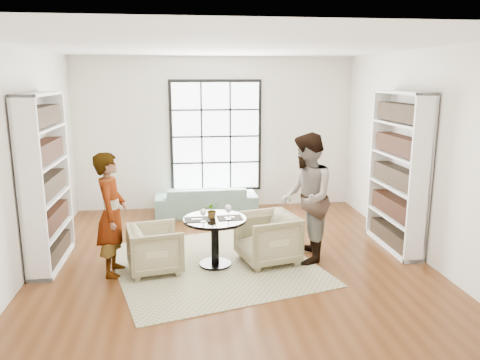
{
  "coord_description": "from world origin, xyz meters",
  "views": [
    {
      "loc": [
        -0.69,
        -6.28,
        2.6
      ],
      "look_at": [
        0.16,
        0.4,
        1.12
      ],
      "focal_mm": 35.0,
      "sensor_mm": 36.0,
      "label": 1
    }
  ],
  "objects": [
    {
      "name": "ground",
      "position": [
        0.0,
        0.0,
        0.0
      ],
      "size": [
        6.0,
        6.0,
        0.0
      ],
      "primitive_type": "plane",
      "color": "#562F14"
    },
    {
      "name": "room_shell",
      "position": [
        0.0,
        0.54,
        1.26
      ],
      "size": [
        6.0,
        6.01,
        6.0
      ],
      "color": "silver",
      "rests_on": "ground"
    },
    {
      "name": "rug",
      "position": [
        -0.27,
        -0.07,
        0.01
      ],
      "size": [
        3.26,
        3.26,
        0.01
      ],
      "primitive_type": "cube",
      "rotation": [
        0.0,
        0.0,
        0.26
      ],
      "color": "tan",
      "rests_on": "ground"
    },
    {
      "name": "pedestal_table",
      "position": [
        -0.26,
        -0.11,
        0.51
      ],
      "size": [
        0.87,
        0.87,
        0.7
      ],
      "rotation": [
        0.0,
        0.0,
        0.05
      ],
      "color": "black",
      "rests_on": "ground"
    },
    {
      "name": "sofa",
      "position": [
        -0.24,
        2.45,
        0.28
      ],
      "size": [
        1.94,
        0.77,
        0.56
      ],
      "primitive_type": "imported",
      "rotation": [
        0.0,
        0.0,
        3.15
      ],
      "color": "gray",
      "rests_on": "ground"
    },
    {
      "name": "armchair_left",
      "position": [
        -1.08,
        -0.19,
        0.32
      ],
      "size": [
        0.83,
        0.81,
        0.64
      ],
      "primitive_type": "imported",
      "rotation": [
        0.0,
        0.0,
        1.77
      ],
      "color": "#B9B484",
      "rests_on": "ground"
    },
    {
      "name": "armchair_right",
      "position": [
        0.49,
        -0.06,
        0.36
      ],
      "size": [
        0.94,
        0.93,
        0.71
      ],
      "primitive_type": "imported",
      "rotation": [
        0.0,
        0.0,
        -1.33
      ],
      "color": "tan",
      "rests_on": "ground"
    },
    {
      "name": "person_left",
      "position": [
        -1.63,
        -0.19,
        0.83
      ],
      "size": [
        0.42,
        0.62,
        1.66
      ],
      "primitive_type": "imported",
      "rotation": [
        0.0,
        0.0,
        1.53
      ],
      "color": "gray",
      "rests_on": "ground"
    },
    {
      "name": "person_right",
      "position": [
        1.04,
        -0.06,
        0.93
      ],
      "size": [
        0.86,
        1.01,
        1.85
      ],
      "primitive_type": "imported",
      "rotation": [
        0.0,
        0.0,
        -1.76
      ],
      "color": "gray",
      "rests_on": "ground"
    },
    {
      "name": "placemat_left",
      "position": [
        -0.5,
        -0.15,
        0.7
      ],
      "size": [
        0.35,
        0.28,
        0.01
      ],
      "primitive_type": "cube",
      "rotation": [
        0.0,
        0.0,
        0.05
      ],
      "color": "black",
      "rests_on": "pedestal_table"
    },
    {
      "name": "placemat_right",
      "position": [
        -0.05,
        -0.12,
        0.7
      ],
      "size": [
        0.35,
        0.28,
        0.01
      ],
      "primitive_type": "cube",
      "rotation": [
        0.0,
        0.0,
        0.05
      ],
      "color": "black",
      "rests_on": "pedestal_table"
    },
    {
      "name": "cutlery_left",
      "position": [
        -0.5,
        -0.15,
        0.71
      ],
      "size": [
        0.15,
        0.23,
        0.01
      ],
      "primitive_type": null,
      "rotation": [
        0.0,
        0.0,
        0.05
      ],
      "color": "silver",
      "rests_on": "placemat_left"
    },
    {
      "name": "cutlery_right",
      "position": [
        -0.05,
        -0.12,
        0.71
      ],
      "size": [
        0.15,
        0.23,
        0.01
      ],
      "primitive_type": null,
      "rotation": [
        0.0,
        0.0,
        0.05
      ],
      "color": "silver",
      "rests_on": "placemat_right"
    },
    {
      "name": "wine_glass_left",
      "position": [
        -0.43,
        -0.26,
        0.83
      ],
      "size": [
        0.08,
        0.08,
        0.18
      ],
      "color": "silver",
      "rests_on": "pedestal_table"
    },
    {
      "name": "wine_glass_right",
      "position": [
        -0.08,
        -0.19,
        0.85
      ],
      "size": [
        0.09,
        0.09,
        0.21
      ],
      "color": "silver",
      "rests_on": "pedestal_table"
    },
    {
      "name": "flower_centerpiece",
      "position": [
        -0.29,
        -0.07,
        0.81
      ],
      "size": [
        0.2,
        0.18,
        0.22
      ],
      "primitive_type": "imported",
      "rotation": [
        0.0,
        0.0,
        0.02
      ],
      "color": "gray",
      "rests_on": "pedestal_table"
    }
  ]
}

